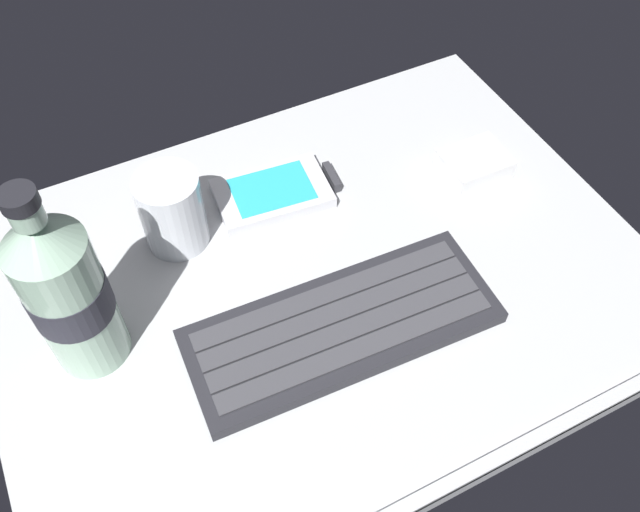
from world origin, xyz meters
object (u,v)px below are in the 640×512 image
at_px(handheld_device, 278,191).
at_px(juice_cup, 173,213).
at_px(keyboard, 342,326).
at_px(water_bottle, 66,292).
at_px(charger_block, 474,164).

xyz_separation_m(handheld_device, juice_cup, (-0.12, -0.01, 0.03)).
height_order(keyboard, water_bottle, water_bottle).
xyz_separation_m(keyboard, charger_block, (0.23, 0.12, 0.00)).
bearing_deg(juice_cup, water_bottle, -141.67).
distance_m(handheld_device, charger_block, 0.22).
relative_size(juice_cup, charger_block, 1.21).
relative_size(water_bottle, charger_block, 2.97).
bearing_deg(keyboard, water_bottle, 158.11).
bearing_deg(juice_cup, handheld_device, 3.84).
height_order(keyboard, juice_cup, juice_cup).
relative_size(handheld_device, juice_cup, 1.56).
bearing_deg(keyboard, juice_cup, 119.61).
relative_size(juice_cup, water_bottle, 0.41).
bearing_deg(water_bottle, handheld_device, 22.94).
relative_size(handheld_device, water_bottle, 0.64).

